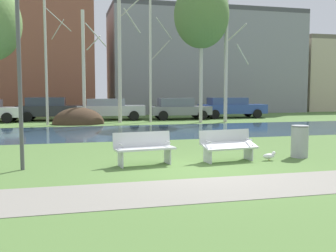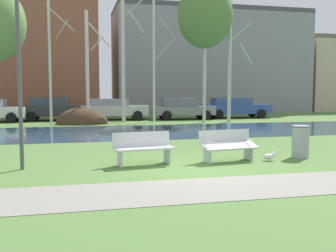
% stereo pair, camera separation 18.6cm
% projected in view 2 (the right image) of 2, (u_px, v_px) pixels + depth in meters
% --- Properties ---
extents(ground_plane, '(120.00, 120.00, 0.00)m').
position_uv_depth(ground_plane, '(137.00, 131.00, 19.45)').
color(ground_plane, '#517538').
extents(paved_path_strip, '(60.00, 1.89, 0.01)m').
position_uv_depth(paved_path_strip, '(226.00, 188.00, 7.98)').
color(paved_path_strip, gray).
rests_on(paved_path_strip, ground).
extents(river_band, '(80.00, 6.92, 0.01)m').
position_uv_depth(river_band, '(139.00, 132.00, 18.95)').
color(river_band, '#2D475B').
rests_on(river_band, ground).
extents(soil_mound, '(3.05, 2.41, 1.95)m').
position_uv_depth(soil_mound, '(82.00, 124.00, 23.51)').
color(soil_mound, '#423021').
rests_on(soil_mound, ground).
extents(bench_left, '(1.66, 0.77, 0.87)m').
position_uv_depth(bench_left, '(143.00, 147.00, 10.43)').
color(bench_left, silver).
rests_on(bench_left, ground).
extents(bench_right, '(1.66, 0.77, 0.87)m').
position_uv_depth(bench_right, '(228.00, 145.00, 10.97)').
color(bench_right, silver).
rests_on(bench_right, ground).
extents(trash_bin, '(0.52, 0.52, 0.95)m').
position_uv_depth(trash_bin, '(300.00, 141.00, 11.58)').
color(trash_bin, '#999B9E').
rests_on(trash_bin, ground).
extents(seagull, '(0.42, 0.16, 0.25)m').
position_uv_depth(seagull, '(270.00, 156.00, 11.08)').
color(seagull, white).
rests_on(seagull, ground).
extents(streetlamp, '(0.32, 0.32, 5.48)m').
position_uv_depth(streetlamp, '(17.00, 22.00, 9.55)').
color(streetlamp, '#4C4C51').
rests_on(streetlamp, ground).
extents(birch_left, '(1.53, 2.47, 7.71)m').
position_uv_depth(birch_left, '(50.00, 56.00, 22.38)').
color(birch_left, beige).
rests_on(birch_left, ground).
extents(birch_center_left, '(1.48, 2.39, 6.72)m').
position_uv_depth(birch_center_left, '(88.00, 66.00, 23.45)').
color(birch_center_left, beige).
rests_on(birch_center_left, ground).
extents(birch_center, '(1.48, 2.65, 9.37)m').
position_uv_depth(birch_center, '(123.00, 45.00, 24.09)').
color(birch_center, beige).
rests_on(birch_center, ground).
extents(birch_center_right, '(1.45, 2.54, 7.98)m').
position_uv_depth(birch_center_right, '(155.00, 57.00, 24.43)').
color(birch_center_right, beige).
rests_on(birch_center_right, ground).
extents(birch_right, '(3.35, 3.35, 8.56)m').
position_uv_depth(birch_right, '(205.00, 15.00, 23.80)').
color(birch_right, beige).
rests_on(birch_right, ground).
extents(birch_far_right, '(1.59, 2.75, 7.48)m').
position_uv_depth(birch_far_right, '(230.00, 61.00, 24.20)').
color(birch_far_right, beige).
rests_on(birch_far_right, ground).
extents(parked_sedan_second_dark, '(4.44, 2.17, 1.54)m').
position_uv_depth(parked_sedan_second_dark, '(54.00, 108.00, 26.04)').
color(parked_sedan_second_dark, '#282B30').
rests_on(parked_sedan_second_dark, ground).
extents(parked_hatch_third_silver, '(4.53, 2.32, 1.43)m').
position_uv_depth(parked_hatch_third_silver, '(114.00, 108.00, 26.56)').
color(parked_hatch_third_silver, '#B2B5BC').
rests_on(parked_hatch_third_silver, ground).
extents(parked_wagon_fourth_grey, '(4.19, 2.22, 1.46)m').
position_uv_depth(parked_wagon_fourth_grey, '(182.00, 108.00, 27.09)').
color(parked_wagon_fourth_grey, slate).
rests_on(parked_wagon_fourth_grey, ground).
extents(parked_suv_fifth_blue, '(4.88, 2.16, 1.47)m').
position_uv_depth(parked_suv_fifth_blue, '(235.00, 107.00, 28.53)').
color(parked_suv_fifth_blue, '#2D4793').
rests_on(parked_suv_fifth_blue, ground).
extents(building_brick_low, '(14.49, 9.37, 9.30)m').
position_uv_depth(building_brick_low, '(9.00, 59.00, 33.10)').
color(building_brick_low, brown).
rests_on(building_brick_low, ground).
extents(building_grey_warehouse, '(17.42, 6.73, 9.22)m').
position_uv_depth(building_grey_warehouse, '(209.00, 62.00, 36.38)').
color(building_grey_warehouse, gray).
rests_on(building_grey_warehouse, ground).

